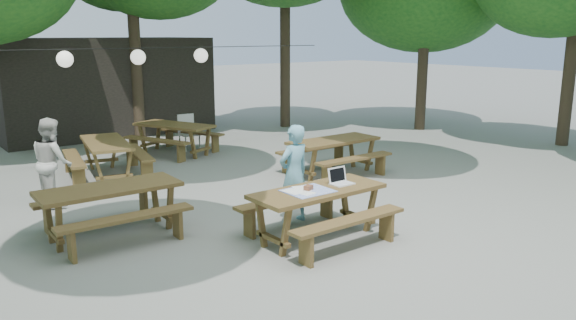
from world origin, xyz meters
The scene contains 13 objects.
ground centered at (0.00, 0.00, 0.00)m, with size 80.00×80.00×0.00m, color slate.
pavilion centered at (0.50, 10.50, 1.40)m, with size 6.00×3.00×2.80m, color black.
main_picnic_table centered at (-0.30, -0.34, 0.39)m, with size 2.00×1.58×0.75m.
picnic_table_nw centered at (-2.62, 1.61, 0.39)m, with size 2.03×1.64×0.75m.
picnic_table_ne centered at (2.48, 2.38, 0.39)m, with size 2.01×1.60×0.75m.
picnic_table_far_w centered at (-1.39, 5.10, 0.39)m, with size 1.92×2.17×0.75m.
picnic_table_far_e centered at (0.76, 6.31, 0.39)m, with size 2.19×2.36×0.75m.
woman centered at (-0.10, 0.47, 0.78)m, with size 0.57×0.37×1.56m, color #69A8BF.
second_person centered at (-2.83, 3.72, 0.77)m, with size 0.74×0.58×1.53m, color silver.
plastic_chair centered at (1.29, 6.56, 0.26)m, with size 0.47×0.47×0.90m.
laptop centered at (0.14, -0.32, 0.81)m, with size 0.33×0.26×0.24m.
tabletop_clutter centered at (-0.49, -0.34, 0.76)m, with size 0.66×0.59×0.08m.
paper_lanterns centered at (-0.19, 6.00, 2.40)m, with size 9.00×0.34×0.38m.
Camera 1 is at (-5.37, -6.19, 2.92)m, focal length 35.00 mm.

